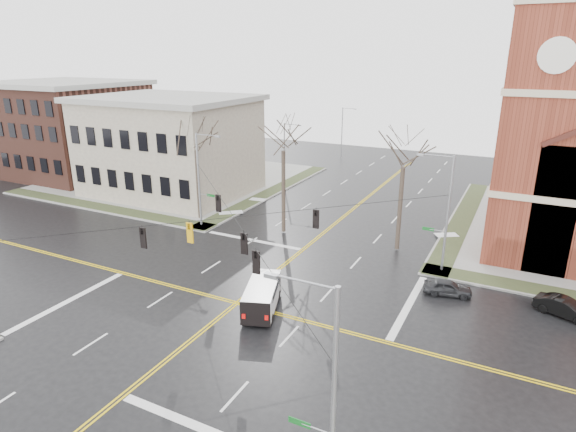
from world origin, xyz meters
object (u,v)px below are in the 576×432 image
at_px(tree_nw_near, 283,145).
at_px(tree_ne, 404,161).
at_px(signal_pole_se, 329,395).
at_px(parked_car_a, 448,287).
at_px(signal_pole_nw, 200,177).
at_px(signal_pole_ne, 446,211).
at_px(parked_car_b, 565,308).
at_px(streetlight_north_b, 343,131).
at_px(cargo_van, 262,294).
at_px(streetlight_north_a, 285,153).
at_px(tree_nw_far, 196,146).

xyz_separation_m(tree_nw_near, tree_ne, (10.71, 0.60, -0.52)).
distance_m(signal_pole_se, parked_car_a, 19.74).
bearing_deg(tree_ne, signal_pole_nw, -171.96).
xyz_separation_m(signal_pole_ne, signal_pole_nw, (-22.64, 0.00, 0.00)).
distance_m(signal_pole_se, parked_car_b, 21.81).
bearing_deg(tree_nw_near, signal_pole_se, -59.48).
bearing_deg(signal_pole_nw, parked_car_b, -6.20).
height_order(streetlight_north_b, cargo_van, streetlight_north_b).
relative_size(signal_pole_nw, streetlight_north_b, 1.12).
xyz_separation_m(signal_pole_ne, streetlight_north_b, (-21.97, 36.50, -0.48)).
distance_m(streetlight_north_a, parked_car_a, 31.07).
bearing_deg(parked_car_b, streetlight_north_b, 58.10).
bearing_deg(parked_car_b, signal_pole_nw, 104.54).
xyz_separation_m(signal_pole_ne, streetlight_north_a, (-21.97, 16.50, -0.48)).
relative_size(signal_pole_se, tree_ne, 0.83).
xyz_separation_m(cargo_van, tree_ne, (5.35, 13.97, 6.72)).
bearing_deg(tree_nw_near, cargo_van, -68.15).
bearing_deg(tree_ne, streetlight_north_a, 142.27).
height_order(signal_pole_nw, tree_nw_far, tree_nw_far).
distance_m(streetlight_north_b, tree_nw_far, 35.03).
height_order(streetlight_north_b, parked_car_b, streetlight_north_b).
relative_size(cargo_van, tree_nw_near, 0.45).
bearing_deg(streetlight_north_b, signal_pole_ne, -58.95).
xyz_separation_m(signal_pole_se, tree_nw_far, (-24.21, 24.68, 2.64)).
bearing_deg(tree_nw_near, signal_pole_nw, -165.60).
bearing_deg(cargo_van, signal_pole_nw, 119.61).
xyz_separation_m(cargo_van, parked_car_a, (10.62, 7.56, -0.54)).
distance_m(signal_pole_se, tree_nw_near, 29.25).
bearing_deg(streetlight_north_b, streetlight_north_a, -90.00).
xyz_separation_m(signal_pole_ne, tree_ne, (-4.05, 2.63, 2.87)).
bearing_deg(signal_pole_nw, streetlight_north_b, 88.95).
height_order(signal_pole_ne, signal_pole_se, same).
bearing_deg(tree_nw_far, parked_car_b, -8.80).
bearing_deg(tree_nw_near, tree_ne, 3.21).
distance_m(cargo_van, tree_nw_near, 16.13).
bearing_deg(streetlight_north_b, tree_nw_far, -93.67).
bearing_deg(signal_pole_nw, signal_pole_se, -45.45).
bearing_deg(streetlight_north_a, tree_ne, -37.73).
relative_size(parked_car_b, tree_ne, 0.34).
distance_m(signal_pole_ne, tree_nw_far, 24.41).
xyz_separation_m(parked_car_a, tree_nw_near, (-15.98, 5.82, 7.79)).
distance_m(signal_pole_ne, parked_car_b, 10.11).
height_order(signal_pole_ne, signal_pole_nw, same).
distance_m(streetlight_north_a, tree_nw_near, 16.63).
bearing_deg(tree_nw_far, signal_pole_se, -45.55).
relative_size(signal_pole_se, parked_car_b, 2.46).
bearing_deg(signal_pole_se, streetlight_north_b, 110.27).
bearing_deg(streetlight_north_a, tree_nw_near, -63.49).
relative_size(signal_pole_nw, streetlight_north_a, 1.12).
xyz_separation_m(signal_pole_se, streetlight_north_a, (-21.97, 39.50, -0.48)).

